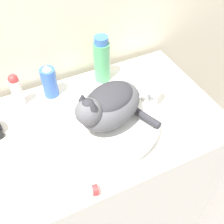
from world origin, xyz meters
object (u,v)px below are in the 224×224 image
at_px(faucet, 152,91).
at_px(mouthwash_bottle, 102,60).
at_px(cat, 109,105).
at_px(spray_bottle_trigger, 49,82).
at_px(deodorant_stick, 17,90).
at_px(cream_tube, 78,194).

relative_size(faucet, mouthwash_bottle, 0.62).
bearing_deg(cat, spray_bottle_trigger, -84.74).
bearing_deg(deodorant_stick, cat, -47.19).
bearing_deg(spray_bottle_trigger, cream_tube, -97.87).
bearing_deg(faucet, cream_tube, 18.26).
relative_size(cat, cream_tube, 2.18).
distance_m(faucet, deodorant_stick, 0.54).
bearing_deg(cream_tube, faucet, 31.15).
xyz_separation_m(mouthwash_bottle, cream_tube, (-0.31, -0.49, -0.09)).
distance_m(deodorant_stick, spray_bottle_trigger, 0.13).
bearing_deg(deodorant_stick, cream_tube, -82.38).
height_order(deodorant_stick, spray_bottle_trigger, spray_bottle_trigger).
relative_size(faucet, cream_tube, 1.00).
bearing_deg(mouthwash_bottle, cream_tube, -122.04).
bearing_deg(spray_bottle_trigger, deodorant_stick, -180.00).
bearing_deg(mouthwash_bottle, spray_bottle_trigger, 180.00).
relative_size(cat, deodorant_stick, 1.92).
relative_size(cat, faucet, 2.18).
relative_size(faucet, spray_bottle_trigger, 0.87).
distance_m(mouthwash_bottle, cream_tube, 0.58).
bearing_deg(cat, mouthwash_bottle, -129.56).
height_order(cat, mouthwash_bottle, cat).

